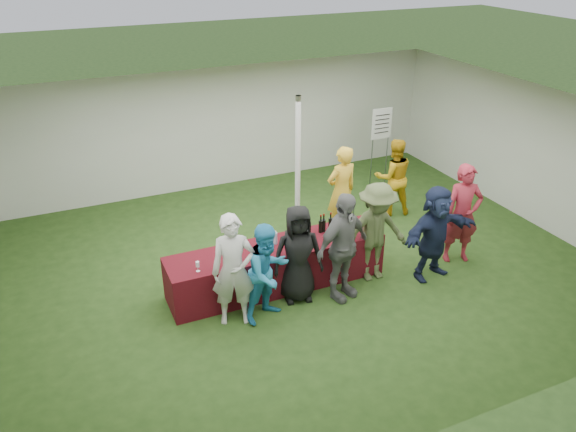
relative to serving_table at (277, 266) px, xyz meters
name	(u,v)px	position (x,y,z in m)	size (l,w,h in m)	color
ground	(300,266)	(0.60, 0.39, -0.38)	(60.00, 60.00, 0.00)	#284719
tent	(298,167)	(1.10, 1.59, 0.98)	(10.00, 10.00, 10.00)	white
serving_table	(277,266)	(0.00, 0.00, 0.00)	(3.60, 0.80, 0.75)	#530914
wine_bottles	(310,228)	(0.67, 0.14, 0.50)	(0.81, 0.11, 0.32)	black
wine_glasses	(252,254)	(-0.51, -0.25, 0.49)	(2.67, 0.13, 0.16)	silver
water_bottle	(275,238)	(0.01, 0.08, 0.48)	(0.07, 0.07, 0.23)	silver
bar_towel	(361,225)	(1.59, 0.05, 0.39)	(0.25, 0.18, 0.03)	white
dump_bucket	(369,228)	(1.59, -0.22, 0.46)	(0.23, 0.23, 0.18)	slate
wine_list_sign	(381,129)	(3.78, 2.95, 0.94)	(0.50, 0.03, 1.80)	slate
staff_pourer	(341,191)	(1.82, 1.18, 0.52)	(0.65, 0.43, 1.79)	yellow
staff_back	(393,177)	(3.22, 1.54, 0.43)	(0.79, 0.61, 1.62)	gold
customer_0	(234,271)	(-0.94, -0.62, 0.51)	(0.65, 0.42, 1.77)	silver
customer_1	(268,272)	(-0.44, -0.72, 0.41)	(0.76, 0.59, 1.57)	#288ABD
customer_2	(298,254)	(0.17, -0.45, 0.43)	(0.79, 0.51, 1.62)	black
customer_3	(343,247)	(0.81, -0.70, 0.53)	(1.06, 0.44, 1.81)	slate
customer_4	(376,232)	(1.58, -0.44, 0.49)	(1.12, 0.65, 1.74)	#4C5832
customer_5	(435,233)	(2.51, -0.78, 0.45)	(1.53, 0.49, 1.65)	#1C2544
customer_6	(463,214)	(3.27, -0.53, 0.53)	(0.66, 0.43, 1.80)	#A02434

